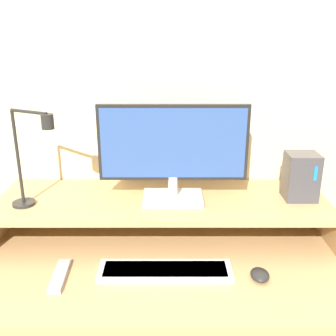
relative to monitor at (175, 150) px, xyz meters
name	(u,v)px	position (x,y,z in m)	size (l,w,h in m)	color
wall_back	(164,94)	(-0.04, 0.25, 0.17)	(6.00, 0.05, 2.50)	beige
desk	(164,303)	(-0.04, -0.16, -0.55)	(1.26, 0.74, 0.75)	tan
monitor_shelf	(164,203)	(-0.04, 0.01, -0.22)	(1.26, 0.40, 0.14)	tan
monitor	(175,150)	(0.00, 0.00, 0.00)	(0.55, 0.15, 0.37)	#BCBCC1
desk_lamp	(33,158)	(-0.50, -0.07, 0.00)	(0.20, 0.13, 0.36)	black
router_dock	(303,176)	(0.48, 0.02, -0.11)	(0.12, 0.11, 0.18)	#3D3D42
keyboard	(167,271)	(-0.03, -0.28, -0.33)	(0.43, 0.12, 0.02)	silver
mouse	(262,275)	(0.27, -0.31, -0.32)	(0.06, 0.08, 0.03)	black
remote_control	(62,275)	(-0.37, -0.30, -0.33)	(0.05, 0.17, 0.02)	#99999E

